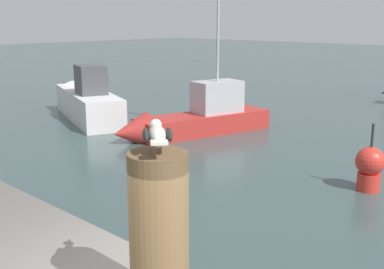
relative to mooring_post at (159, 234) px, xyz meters
name	(u,v)px	position (x,y,z in m)	size (l,w,h in m)	color
mooring_post	(159,234)	(0.00, 0.00, 0.00)	(0.31, 0.31, 0.87)	brown
seagull	(157,135)	(-0.01, 0.00, 0.53)	(0.33, 0.29, 0.14)	#C66760
boat_red	(192,118)	(-7.52, 8.32, -1.68)	(2.23, 4.97, 4.75)	#B72D28
boat_white	(85,100)	(-11.87, 7.70, -1.58)	(5.47, 3.07, 1.86)	silver
channel_buoy	(370,167)	(-1.85, 7.24, -1.68)	(0.56, 0.56, 1.33)	red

